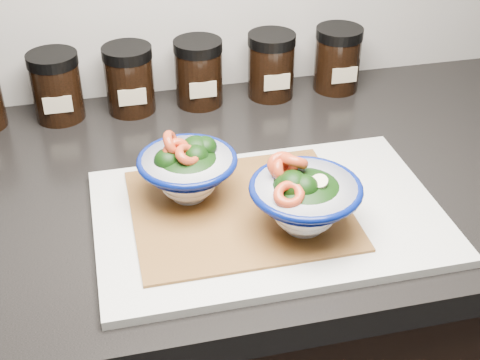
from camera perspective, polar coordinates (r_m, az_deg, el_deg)
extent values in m
cube|color=black|center=(0.98, 0.03, -0.61)|extent=(3.50, 0.60, 0.04)
cube|color=beige|center=(0.88, 2.43, -3.08)|extent=(0.45, 0.30, 0.01)
cube|color=olive|center=(0.88, 0.00, -2.50)|extent=(0.28, 0.24, 0.00)
cylinder|color=white|center=(0.90, -4.39, -1.08)|extent=(0.05, 0.05, 0.01)
ellipsoid|color=white|center=(0.89, -4.43, -0.32)|extent=(0.07, 0.07, 0.03)
torus|color=#051258|center=(0.87, -4.53, 1.67)|extent=(0.13, 0.13, 0.01)
torus|color=#051258|center=(0.88, -4.49, 0.92)|extent=(0.11, 0.11, 0.00)
ellipsoid|color=black|center=(0.87, -4.51, 1.14)|extent=(0.10, 0.10, 0.04)
ellipsoid|color=black|center=(0.86, -6.19, 1.61)|extent=(0.04, 0.04, 0.03)
cylinder|color=#477233|center=(0.87, -6.14, 0.90)|extent=(0.01, 0.01, 0.02)
ellipsoid|color=black|center=(0.88, -3.05, 2.85)|extent=(0.03, 0.03, 0.03)
cylinder|color=#477233|center=(0.89, -3.03, 2.21)|extent=(0.01, 0.01, 0.02)
ellipsoid|color=black|center=(0.88, -3.78, 2.66)|extent=(0.04, 0.04, 0.03)
cylinder|color=#477233|center=(0.89, -3.75, 1.89)|extent=(0.01, 0.01, 0.03)
ellipsoid|color=black|center=(0.87, -5.37, 2.07)|extent=(0.03, 0.03, 0.03)
cylinder|color=#477233|center=(0.88, -5.33, 1.43)|extent=(0.01, 0.01, 0.02)
ellipsoid|color=black|center=(0.87, -3.79, 1.97)|extent=(0.03, 0.03, 0.03)
cylinder|color=#477233|center=(0.87, -3.76, 1.31)|extent=(0.01, 0.01, 0.02)
torus|color=red|center=(0.85, -4.51, 2.15)|extent=(0.05, 0.06, 0.04)
torus|color=red|center=(0.86, -5.87, 3.16)|extent=(0.03, 0.04, 0.04)
torus|color=red|center=(0.87, -4.63, 2.25)|extent=(0.05, 0.05, 0.03)
torus|color=red|center=(0.86, -5.48, 2.41)|extent=(0.06, 0.04, 0.05)
cylinder|color=#CCBC8E|center=(0.88, -5.07, 2.72)|extent=(0.02, 0.02, 0.01)
cylinder|color=white|center=(0.84, 5.44, -3.71)|extent=(0.05, 0.05, 0.01)
ellipsoid|color=white|center=(0.83, 5.50, -2.88)|extent=(0.08, 0.08, 0.03)
torus|color=#051258|center=(0.81, 5.64, -0.70)|extent=(0.14, 0.14, 0.01)
torus|color=#051258|center=(0.82, 5.59, -1.52)|extent=(0.12, 0.12, 0.00)
ellipsoid|color=black|center=(0.82, 5.61, -1.29)|extent=(0.10, 0.10, 0.05)
ellipsoid|color=black|center=(0.81, 4.06, -0.59)|extent=(0.03, 0.03, 0.03)
cylinder|color=#477233|center=(0.81, 4.03, -1.27)|extent=(0.01, 0.01, 0.02)
ellipsoid|color=black|center=(0.81, 4.52, -0.50)|extent=(0.04, 0.04, 0.04)
cylinder|color=#477233|center=(0.82, 4.48, -1.26)|extent=(0.02, 0.02, 0.03)
ellipsoid|color=black|center=(0.80, 4.54, -0.73)|extent=(0.04, 0.04, 0.04)
cylinder|color=#477233|center=(0.81, 4.49, -1.54)|extent=(0.01, 0.01, 0.03)
ellipsoid|color=black|center=(0.80, 5.52, -0.90)|extent=(0.04, 0.04, 0.04)
cylinder|color=#477233|center=(0.81, 5.47, -1.65)|extent=(0.01, 0.01, 0.02)
torus|color=red|center=(0.78, 4.21, -1.25)|extent=(0.06, 0.06, 0.03)
torus|color=red|center=(0.82, 3.67, 1.24)|extent=(0.05, 0.03, 0.05)
torus|color=red|center=(0.82, 3.66, 0.89)|extent=(0.04, 0.06, 0.05)
torus|color=red|center=(0.82, 4.55, 1.60)|extent=(0.06, 0.05, 0.04)
cylinder|color=#CCBC8E|center=(0.81, 6.23, -0.30)|extent=(0.02, 0.02, 0.01)
cylinder|color=#CCBC8E|center=(0.80, 6.80, -0.13)|extent=(0.02, 0.02, 0.01)
cylinder|color=black|center=(1.14, -15.33, 7.30)|extent=(0.08, 0.08, 0.09)
cylinder|color=black|center=(1.11, -15.76, 9.89)|extent=(0.08, 0.08, 0.02)
cube|color=#C6B793|center=(1.10, -15.28, 6.20)|extent=(0.05, 0.00, 0.03)
cylinder|color=black|center=(1.13, -9.38, 8.07)|extent=(0.08, 0.08, 0.09)
cylinder|color=black|center=(1.11, -9.65, 10.69)|extent=(0.08, 0.08, 0.02)
cube|color=#C6B793|center=(1.10, -9.17, 6.99)|extent=(0.04, 0.00, 0.03)
cylinder|color=black|center=(1.15, -3.53, 8.74)|extent=(0.08, 0.08, 0.09)
cylinder|color=black|center=(1.12, -3.63, 11.35)|extent=(0.08, 0.08, 0.02)
cube|color=#C6B793|center=(1.11, -3.16, 7.69)|extent=(0.04, 0.00, 0.03)
cylinder|color=black|center=(1.17, 2.66, 9.35)|extent=(0.08, 0.08, 0.09)
cylinder|color=black|center=(1.15, 2.73, 11.91)|extent=(0.08, 0.08, 0.02)
cube|color=#C6B793|center=(1.14, 3.18, 8.33)|extent=(0.05, 0.00, 0.03)
cylinder|color=black|center=(1.21, 8.28, 9.81)|extent=(0.08, 0.08, 0.09)
cylinder|color=black|center=(1.19, 8.50, 12.30)|extent=(0.08, 0.08, 0.02)
cube|color=#C6B793|center=(1.18, 8.92, 8.82)|extent=(0.05, 0.00, 0.03)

